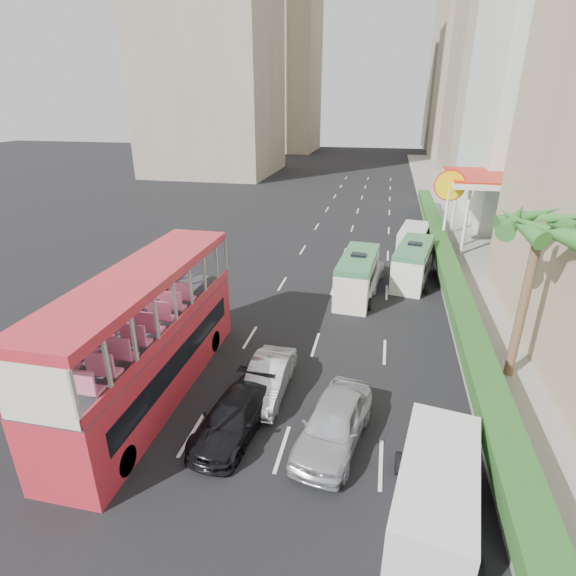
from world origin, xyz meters
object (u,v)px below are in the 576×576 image
(shell_station, at_px, (488,211))
(panel_van_near, at_px, (436,493))
(minibus_near, at_px, (357,276))
(minibus_far, at_px, (413,263))
(car_silver_lane_b, at_px, (333,442))
(car_black, at_px, (234,432))
(panel_van_far, at_px, (413,240))
(double_decker_bus, at_px, (147,335))
(palm_tree, at_px, (524,303))
(van_asset, at_px, (362,285))
(car_silver_lane_a, at_px, (268,393))

(shell_station, bearing_deg, panel_van_near, -102.21)
(shell_station, bearing_deg, minibus_near, -127.20)
(minibus_near, height_order, minibus_far, minibus_near)
(car_silver_lane_b, height_order, minibus_near, minibus_near)
(shell_station, bearing_deg, car_black, -116.47)
(panel_van_near, bearing_deg, panel_van_far, 98.65)
(car_black, relative_size, panel_van_near, 0.90)
(double_decker_bus, height_order, palm_tree, palm_tree)
(car_black, distance_m, van_asset, 14.87)
(minibus_near, bearing_deg, panel_van_near, -73.74)
(car_black, bearing_deg, shell_station, 71.21)
(car_black, xyz_separation_m, minibus_near, (3.26, 12.74, 1.22))
(van_asset, xyz_separation_m, minibus_near, (-0.21, -1.72, 1.22))
(car_black, height_order, van_asset, van_asset)
(car_silver_lane_a, height_order, panel_van_far, panel_van_far)
(car_black, relative_size, van_asset, 0.92)
(car_black, xyz_separation_m, van_asset, (3.48, 14.46, 0.00))
(van_asset, height_order, minibus_near, minibus_near)
(car_silver_lane_b, bearing_deg, minibus_far, 89.22)
(car_black, relative_size, minibus_far, 0.81)
(minibus_far, height_order, palm_tree, palm_tree)
(minibus_near, distance_m, minibus_far, 4.40)
(double_decker_bus, height_order, panel_van_near, double_decker_bus)
(van_asset, relative_size, minibus_far, 0.87)
(car_silver_lane_a, relative_size, car_silver_lane_b, 0.89)
(car_silver_lane_a, bearing_deg, panel_van_near, -37.74)
(minibus_far, bearing_deg, van_asset, -146.72)
(double_decker_bus, distance_m, palm_tree, 14.39)
(double_decker_bus, bearing_deg, minibus_far, 54.10)
(minibus_far, distance_m, palm_tree, 11.00)
(car_silver_lane_b, relative_size, minibus_far, 0.85)
(car_silver_lane_a, xyz_separation_m, minibus_near, (2.67, 10.32, 1.22))
(car_black, height_order, palm_tree, palm_tree)
(double_decker_bus, bearing_deg, panel_van_far, 62.55)
(minibus_far, height_order, shell_station, shell_station)
(panel_van_near, xyz_separation_m, panel_van_far, (0.36, 24.10, -0.03))
(panel_van_far, xyz_separation_m, palm_tree, (3.23, -16.35, 2.45))
(minibus_near, bearing_deg, car_silver_lane_b, -84.97)
(van_asset, bearing_deg, palm_tree, -46.40)
(minibus_far, height_order, panel_van_near, minibus_far)
(panel_van_near, bearing_deg, double_decker_bus, 169.31)
(car_black, bearing_deg, panel_van_near, -11.40)
(panel_van_far, bearing_deg, double_decker_bus, -108.06)
(car_silver_lane_b, bearing_deg, shell_station, 80.53)
(panel_van_far, relative_size, palm_tree, 0.73)
(double_decker_bus, xyz_separation_m, minibus_near, (7.05, 11.20, -1.31))
(double_decker_bus, relative_size, car_silver_lane_a, 2.70)
(minibus_near, distance_m, panel_van_near, 15.29)
(car_silver_lane_a, bearing_deg, shell_station, 63.02)
(panel_van_far, distance_m, shell_station, 6.31)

